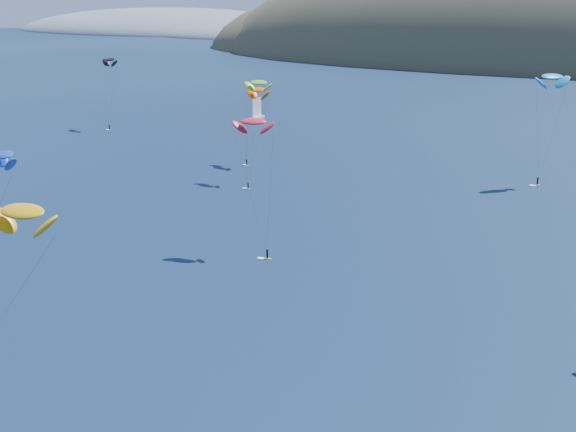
# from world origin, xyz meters

# --- Properties ---
(headland) EXTENTS (460.00, 250.00, 60.00)m
(headland) POSITION_xyz_m (-445.26, 750.08, -3.36)
(headland) COLOR slate
(headland) RESTS_ON ground
(sailboat) EXTENTS (9.25, 8.00, 11.46)m
(sailboat) POSITION_xyz_m (-80.74, 222.26, 0.95)
(sailboat) COLOR white
(sailboat) RESTS_ON ground
(kitesurfer_1) EXTENTS (9.39, 8.45, 22.38)m
(kitesurfer_1) POSITION_xyz_m (-43.52, 153.55, 19.96)
(kitesurfer_1) COLOR #C6E619
(kitesurfer_1) RESTS_ON ground
(kitesurfer_2) EXTENTS (10.21, 9.67, 22.08)m
(kitesurfer_2) POSITION_xyz_m (-14.34, 34.88, 19.22)
(kitesurfer_2) COLOR #C6E619
(kitesurfer_2) RESTS_ON ground
(kitesurfer_3) EXTENTS (7.83, 13.22, 26.14)m
(kitesurfer_3) POSITION_xyz_m (-34.65, 136.73, 24.01)
(kitesurfer_3) COLOR #C6E619
(kitesurfer_3) RESTS_ON ground
(kitesurfer_4) EXTENTS (9.36, 9.68, 28.57)m
(kitesurfer_4) POSITION_xyz_m (30.51, 163.06, 25.94)
(kitesurfer_4) COLOR #C6E619
(kitesurfer_4) RESTS_ON ground
(kitesurfer_9) EXTENTS (9.69, 7.75, 25.48)m
(kitesurfer_9) POSITION_xyz_m (-9.29, 86.72, 23.38)
(kitesurfer_9) COLOR #C6E619
(kitesurfer_9) RESTS_ON ground
(kitesurfer_10) EXTENTS (9.49, 12.57, 19.33)m
(kitesurfer_10) POSITION_xyz_m (-51.43, 69.35, 16.87)
(kitesurfer_10) COLOR #C6E619
(kitesurfer_10) RESTS_ON ground
(kitesurfer_12) EXTENTS (8.69, 8.72, 25.41)m
(kitesurfer_12) POSITION_xyz_m (-116.20, 183.80, 23.13)
(kitesurfer_12) COLOR #C6E619
(kitesurfer_12) RESTS_ON ground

